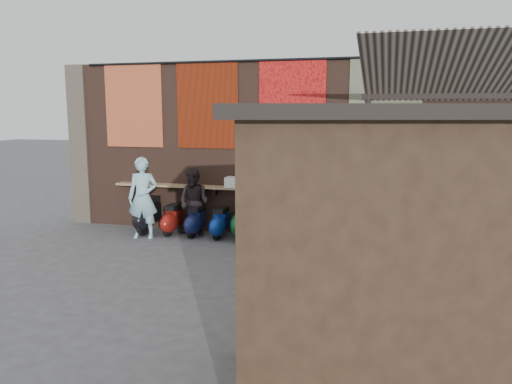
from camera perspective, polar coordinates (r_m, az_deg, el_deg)
ground at (r=9.35m, az=-0.91°, el=-8.60°), size 70.00×70.00×0.00m
brick_wall at (r=11.55m, az=2.81°, el=4.93°), size 10.00×0.40×4.00m
pier_left at (r=13.65m, az=-19.12°, el=5.09°), size 0.50×0.50×4.00m
eating_counter at (r=11.30m, az=2.37°, el=0.24°), size 8.00×0.32×0.05m
shelf_box at (r=11.47m, az=-1.96°, el=1.11°), size 0.61×0.31×0.24m
tapestry_redgold at (r=12.60m, az=-13.82°, el=9.59°), size 1.50×0.02×2.00m
tapestry_sun at (r=11.80m, az=-5.60°, el=9.85°), size 1.50×0.02×2.00m
tapestry_orange at (r=11.24m, az=4.12°, el=9.90°), size 1.50×0.02×2.00m
tapestry_multi at (r=11.03m, az=14.51°, el=9.65°), size 1.50×0.02×2.00m
hang_rail at (r=11.35m, az=2.63°, el=14.86°), size 9.50×0.06×0.06m
scooter_stool_0 at (r=12.12m, az=-12.21°, el=-2.61°), size 0.40×0.89×0.84m
scooter_stool_1 at (r=11.88m, az=-9.57°, el=-3.14°), size 0.33×0.73×0.69m
scooter_stool_2 at (r=11.65m, az=-6.92°, el=-3.32°), size 0.33×0.73×0.69m
scooter_stool_3 at (r=11.42m, az=-4.11°, el=-3.55°), size 0.33×0.72×0.69m
scooter_stool_4 at (r=11.28m, az=-1.40°, el=-3.27°), size 0.40×0.89×0.85m
scooter_stool_5 at (r=11.15m, az=1.37°, el=-3.86°), size 0.32×0.71×0.68m
scooter_stool_6 at (r=11.05m, az=4.07°, el=-3.78°), size 0.36×0.80×0.76m
scooter_stool_7 at (r=10.88m, az=7.27°, el=-3.91°), size 0.38×0.85×0.81m
scooter_stool_8 at (r=10.84m, az=10.00°, el=-4.33°), size 0.33×0.73×0.70m
scooter_stool_9 at (r=10.88m, az=13.43°, el=-4.15°), size 0.37×0.83×0.79m
diner_left at (r=11.57m, az=-12.80°, el=-0.65°), size 0.75×0.57×1.85m
diner_right at (r=11.60m, az=-7.10°, el=-1.17°), size 0.87×0.74×1.57m
shopper_navy at (r=9.70m, az=14.06°, el=-2.44°), size 1.12×0.49×1.90m
shopper_grey at (r=8.60m, az=26.05°, el=-4.60°), size 1.40×1.11×1.89m
shopper_tan at (r=9.08m, az=19.98°, el=-4.50°), size 0.92×0.89×1.59m
market_stall at (r=5.13m, az=12.67°, el=-7.58°), size 3.02×2.58×2.80m
stall_roof at (r=4.91m, az=13.28°, el=8.94°), size 3.40×2.94×0.12m
stall_sign at (r=5.95m, az=10.66°, el=1.01°), size 1.16×0.37×0.50m
stall_shelf at (r=6.17m, az=10.38°, el=-8.29°), size 2.09×0.69×0.06m
awning_canvas at (r=9.53m, az=21.90°, el=12.72°), size 3.20×3.28×0.97m
awning_ledger at (r=11.14m, az=21.09°, el=14.23°), size 3.30×0.08×0.12m
awning_header at (r=8.01m, az=22.90°, el=10.07°), size 3.00×0.08×0.08m
awning_post_left at (r=8.06m, az=12.32°, el=-0.35°), size 0.09×0.09×3.10m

